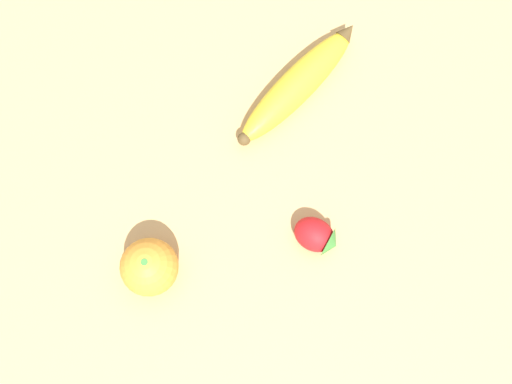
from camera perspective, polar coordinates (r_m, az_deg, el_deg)
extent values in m
plane|color=tan|center=(0.80, 12.32, 0.05)|extent=(3.00, 3.00, 0.00)
ellipsoid|color=yellow|center=(0.82, 3.97, 10.15)|extent=(0.22, 0.11, 0.04)
cone|color=brown|center=(0.85, 8.74, 14.88)|extent=(0.04, 0.03, 0.03)
sphere|color=brown|center=(0.78, -1.14, 5.07)|extent=(0.02, 0.02, 0.02)
sphere|color=orange|center=(0.74, -10.12, -7.05)|extent=(0.07, 0.07, 0.07)
cylinder|color=#3D8438|center=(0.70, -10.58, -6.59)|extent=(0.01, 0.01, 0.00)
ellipsoid|color=red|center=(0.75, 5.56, -4.04)|extent=(0.05, 0.06, 0.04)
cone|color=#3D8438|center=(0.75, 7.25, -4.94)|extent=(0.04, 0.02, 0.04)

